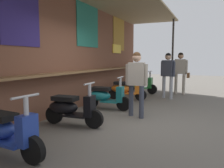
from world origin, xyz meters
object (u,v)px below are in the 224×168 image
object	(u,v)px
scooter_teal	(104,96)
shopper_passing	(168,71)
scooter_black	(70,108)
shopper_with_handbag	(181,69)
shopper_browsing	(136,77)
scooter_blue	(5,131)
scooter_green	(139,84)
scooter_orange	(125,89)

from	to	relation	value
scooter_teal	shopper_passing	distance (m)	2.97
scooter_black	shopper_with_handbag	bearing A→B (deg)	69.86
scooter_black	shopper_browsing	bearing A→B (deg)	46.01
scooter_blue	scooter_green	xyz separation A→B (m)	(6.80, 0.00, 0.00)
scooter_orange	shopper_passing	world-z (taller)	shopper_passing
scooter_blue	scooter_green	world-z (taller)	same
shopper_passing	scooter_blue	bearing A→B (deg)	5.56
scooter_orange	shopper_passing	bearing A→B (deg)	30.30
scooter_green	shopper_browsing	distance (m)	4.02
scooter_blue	shopper_browsing	size ratio (longest dim) A/B	0.86
scooter_teal	shopper_with_handbag	xyz separation A→B (m)	(3.81, -1.65, 0.67)
scooter_orange	shopper_with_handbag	bearing A→B (deg)	48.96
scooter_black	shopper_browsing	size ratio (longest dim) A/B	0.86
shopper_with_handbag	shopper_passing	distance (m)	1.28
scooter_green	shopper_passing	size ratio (longest dim) A/B	0.83
shopper_with_handbag	shopper_browsing	size ratio (longest dim) A/B	1.06
scooter_black	scooter_teal	xyz separation A→B (m)	(1.73, -0.00, 0.00)
shopper_passing	scooter_orange	bearing A→B (deg)	-38.13
scooter_blue	scooter_orange	bearing A→B (deg)	93.93
scooter_green	shopper_with_handbag	distance (m)	1.83
scooter_blue	scooter_teal	world-z (taller)	same
shopper_browsing	shopper_passing	distance (m)	3.02
scooter_green	scooter_teal	bearing A→B (deg)	-87.58
shopper_with_handbag	scooter_black	bearing A→B (deg)	164.98
scooter_orange	shopper_browsing	distance (m)	2.46
scooter_blue	shopper_passing	world-z (taller)	shopper_passing
scooter_blue	shopper_browsing	xyz separation A→B (m)	(2.98, -1.10, 0.62)
scooter_blue	scooter_green	bearing A→B (deg)	93.93
scooter_blue	shopper_browsing	world-z (taller)	shopper_browsing
scooter_green	shopper_browsing	bearing A→B (deg)	-71.50
scooter_teal	scooter_orange	size ratio (longest dim) A/B	1.00
scooter_blue	scooter_black	xyz separation A→B (m)	(1.69, 0.00, 0.00)
scooter_orange	shopper_passing	size ratio (longest dim) A/B	0.83
scooter_black	scooter_orange	bearing A→B (deg)	86.41
scooter_orange	scooter_green	distance (m)	1.71
scooter_blue	scooter_orange	size ratio (longest dim) A/B	1.00
scooter_teal	shopper_browsing	size ratio (longest dim) A/B	0.86
scooter_blue	shopper_with_handbag	size ratio (longest dim) A/B	0.81
scooter_blue	scooter_black	world-z (taller)	same
scooter_black	shopper_with_handbag	xyz separation A→B (m)	(5.54, -1.65, 0.67)
shopper_with_handbag	scooter_green	bearing A→B (deg)	106.01
shopper_browsing	shopper_passing	bearing A→B (deg)	169.45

